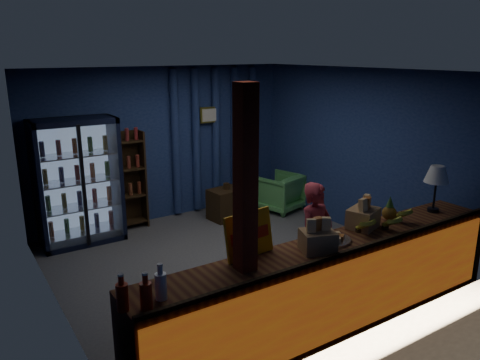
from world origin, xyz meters
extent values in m
plane|color=#515154|center=(0.00, 0.00, 0.00)|extent=(4.60, 4.60, 0.00)
plane|color=navy|center=(0.00, 2.20, 1.30)|extent=(4.60, 0.00, 4.60)
plane|color=navy|center=(0.00, -2.20, 1.30)|extent=(4.60, 0.00, 4.60)
plane|color=navy|center=(-2.30, 0.00, 1.30)|extent=(0.00, 4.40, 4.40)
plane|color=navy|center=(2.30, 0.00, 1.30)|extent=(0.00, 4.40, 4.40)
plane|color=#472D19|center=(0.00, 0.00, 2.60)|extent=(4.60, 4.60, 0.00)
cube|color=brown|center=(0.00, -1.90, 0.47)|extent=(4.40, 0.55, 0.95)
cube|color=red|center=(0.00, -2.19, 0.47)|extent=(4.35, 0.02, 0.81)
cube|color=#332310|center=(0.00, -2.17, 0.97)|extent=(4.40, 0.04, 0.04)
cube|color=maroon|center=(-1.05, -1.90, 1.30)|extent=(0.16, 0.16, 2.60)
cube|color=black|center=(-1.55, 2.12, 0.95)|extent=(1.20, 0.06, 1.90)
cube|color=black|center=(-2.12, 1.85, 0.95)|extent=(0.06, 0.60, 1.90)
cube|color=black|center=(-0.98, 1.85, 0.95)|extent=(0.06, 0.60, 1.90)
cube|color=black|center=(-1.55, 1.85, 1.86)|extent=(1.20, 0.60, 0.08)
cube|color=black|center=(-1.55, 1.85, 0.04)|extent=(1.20, 0.60, 0.08)
cube|color=#99B2D8|center=(-1.55, 2.07, 0.95)|extent=(1.08, 0.02, 1.74)
cube|color=white|center=(-1.55, 1.57, 0.95)|extent=(1.12, 0.02, 1.78)
cube|color=black|center=(-1.55, 1.55, 0.95)|extent=(0.05, 0.05, 1.80)
cube|color=silver|center=(-1.55, 1.85, 0.17)|extent=(1.08, 0.48, 0.02)
cylinder|color=#BC481A|center=(-2.00, 1.85, 0.30)|extent=(0.07, 0.07, 0.22)
cylinder|color=#24681A|center=(-1.77, 1.85, 0.30)|extent=(0.07, 0.07, 0.22)
cylinder|color=olive|center=(-1.55, 1.85, 0.30)|extent=(0.07, 0.07, 0.22)
cylinder|color=navy|center=(-1.32, 1.85, 0.30)|extent=(0.07, 0.07, 0.22)
cylinder|color=maroon|center=(-1.10, 1.85, 0.30)|extent=(0.07, 0.07, 0.22)
cube|color=silver|center=(-1.55, 1.85, 0.57)|extent=(1.08, 0.48, 0.02)
cylinder|color=#24681A|center=(-2.00, 1.85, 0.70)|extent=(0.07, 0.07, 0.22)
cylinder|color=olive|center=(-1.77, 1.85, 0.70)|extent=(0.07, 0.07, 0.22)
cylinder|color=navy|center=(-1.55, 1.85, 0.70)|extent=(0.07, 0.07, 0.22)
cylinder|color=maroon|center=(-1.32, 1.85, 0.70)|extent=(0.07, 0.07, 0.22)
cylinder|color=#BC481A|center=(-1.10, 1.85, 0.70)|extent=(0.07, 0.07, 0.22)
cube|color=silver|center=(-1.55, 1.85, 0.97)|extent=(1.08, 0.48, 0.02)
cylinder|color=olive|center=(-2.00, 1.85, 1.10)|extent=(0.07, 0.07, 0.22)
cylinder|color=navy|center=(-1.77, 1.85, 1.10)|extent=(0.07, 0.07, 0.22)
cylinder|color=maroon|center=(-1.55, 1.85, 1.10)|extent=(0.07, 0.07, 0.22)
cylinder|color=#BC481A|center=(-1.32, 1.85, 1.10)|extent=(0.07, 0.07, 0.22)
cylinder|color=#24681A|center=(-1.10, 1.85, 1.10)|extent=(0.07, 0.07, 0.22)
cube|color=silver|center=(-1.55, 1.85, 1.37)|extent=(1.08, 0.48, 0.02)
cylinder|color=navy|center=(-2.00, 1.85, 1.50)|extent=(0.07, 0.07, 0.22)
cylinder|color=maroon|center=(-1.77, 1.85, 1.50)|extent=(0.07, 0.07, 0.22)
cylinder|color=#BC481A|center=(-1.55, 1.85, 1.50)|extent=(0.07, 0.07, 0.22)
cylinder|color=#24681A|center=(-1.32, 1.85, 1.50)|extent=(0.07, 0.07, 0.22)
cylinder|color=olive|center=(-1.10, 1.85, 1.50)|extent=(0.07, 0.07, 0.22)
cube|color=#332310|center=(-0.70, 2.15, 0.80)|extent=(0.50, 0.02, 1.60)
cube|color=#332310|center=(-0.93, 2.02, 0.80)|extent=(0.03, 0.28, 1.60)
cube|color=#332310|center=(-0.46, 2.02, 0.80)|extent=(0.03, 0.28, 1.60)
cube|color=#332310|center=(-0.70, 2.02, 0.10)|extent=(0.46, 0.26, 0.02)
cube|color=#332310|center=(-0.70, 2.02, 0.55)|extent=(0.46, 0.26, 0.02)
cube|color=#332310|center=(-0.70, 2.02, 1.00)|extent=(0.46, 0.26, 0.02)
cube|color=#332310|center=(-0.70, 2.02, 1.45)|extent=(0.46, 0.26, 0.02)
cylinder|color=navy|center=(0.20, 2.14, 1.30)|extent=(0.14, 0.14, 2.50)
cylinder|color=navy|center=(0.60, 2.14, 1.30)|extent=(0.14, 0.14, 2.50)
cylinder|color=navy|center=(1.00, 2.14, 1.30)|extent=(0.14, 0.14, 2.50)
cylinder|color=navy|center=(1.40, 2.14, 1.30)|extent=(0.14, 0.14, 2.50)
cylinder|color=navy|center=(1.80, 2.14, 1.30)|extent=(0.14, 0.14, 2.50)
cube|color=gold|center=(0.85, 2.10, 1.75)|extent=(0.36, 0.03, 0.28)
cube|color=silver|center=(0.85, 2.08, 1.75)|extent=(0.30, 0.01, 0.22)
imported|color=maroon|center=(0.32, -1.32, 0.70)|extent=(0.56, 0.41, 1.40)
imported|color=#59B35A|center=(1.90, 1.40, 0.34)|extent=(0.89, 0.91, 0.67)
cube|color=#332310|center=(0.84, 1.52, 0.27)|extent=(0.63, 0.49, 0.53)
cylinder|color=#332310|center=(0.84, 1.52, 0.59)|extent=(0.11, 0.11, 0.11)
cube|color=orange|center=(-0.86, -1.68, 1.17)|extent=(0.55, 0.17, 0.43)
cube|color=red|center=(-0.86, -1.70, 1.17)|extent=(0.45, 0.08, 0.11)
cylinder|color=red|center=(-2.21, -1.98, 1.06)|extent=(0.09, 0.09, 0.22)
cylinder|color=red|center=(-2.21, -1.98, 1.21)|extent=(0.04, 0.04, 0.08)
cylinder|color=white|center=(-2.21, -1.98, 1.24)|extent=(0.05, 0.05, 0.02)
cylinder|color=red|center=(-2.05, -2.06, 1.06)|extent=(0.09, 0.09, 0.22)
cylinder|color=red|center=(-2.05, -2.06, 1.21)|extent=(0.04, 0.04, 0.08)
cylinder|color=white|center=(-2.05, -2.06, 1.24)|extent=(0.05, 0.05, 0.02)
cylinder|color=silver|center=(-1.89, -1.98, 1.06)|extent=(0.09, 0.09, 0.22)
cylinder|color=silver|center=(-1.89, -1.98, 1.21)|extent=(0.04, 0.04, 0.08)
cylinder|color=white|center=(-1.89, -1.98, 1.24)|extent=(0.05, 0.05, 0.02)
cube|color=#AC7A53|center=(-0.24, -1.96, 1.05)|extent=(0.39, 0.36, 0.21)
cube|color=orange|center=(-0.32, -1.93, 1.22)|extent=(0.10, 0.08, 0.13)
cube|color=#CA6B25|center=(-0.24, -1.96, 1.22)|extent=(0.10, 0.08, 0.13)
cube|color=orange|center=(-0.17, -1.99, 1.22)|extent=(0.10, 0.08, 0.13)
cube|color=#AC7A53|center=(0.61, -1.76, 1.06)|extent=(0.41, 0.37, 0.22)
cube|color=orange|center=(0.53, -1.79, 1.24)|extent=(0.10, 0.09, 0.14)
cube|color=#CA6B25|center=(0.61, -1.76, 1.24)|extent=(0.10, 0.09, 0.14)
cube|color=orange|center=(0.69, -1.73, 1.24)|extent=(0.10, 0.09, 0.14)
cylinder|color=silver|center=(0.05, -1.84, 0.96)|extent=(0.42, 0.42, 0.02)
cube|color=orange|center=(0.13, -1.84, 1.00)|extent=(0.09, 0.06, 0.05)
cube|color=#CA6B25|center=(0.11, -1.78, 1.00)|extent=(0.11, 0.11, 0.05)
cube|color=orange|center=(0.05, -1.76, 1.00)|extent=(0.06, 0.09, 0.05)
cube|color=#CA6B25|center=(0.00, -1.78, 1.00)|extent=(0.11, 0.11, 0.05)
cube|color=orange|center=(-0.03, -1.84, 1.00)|extent=(0.09, 0.06, 0.05)
cube|color=#CA6B25|center=(0.00, -1.89, 1.00)|extent=(0.11, 0.11, 0.05)
cube|color=orange|center=(0.05, -1.92, 1.00)|extent=(0.06, 0.09, 0.05)
cube|color=#CA6B25|center=(0.11, -1.89, 1.00)|extent=(0.11, 0.11, 0.05)
cylinder|color=black|center=(1.72, -1.85, 0.97)|extent=(0.14, 0.14, 0.05)
cylinder|color=black|center=(1.72, -1.85, 1.18)|extent=(0.03, 0.03, 0.41)
cone|color=white|center=(1.72, -1.85, 1.42)|extent=(0.29, 0.29, 0.20)
sphere|color=#8C5B19|center=(1.02, -1.77, 1.04)|extent=(0.17, 0.17, 0.17)
cone|color=#2F591E|center=(1.02, -1.77, 1.18)|extent=(0.09, 0.09, 0.13)
camera|label=1|loc=(-3.17, -5.08, 2.84)|focal=35.00mm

